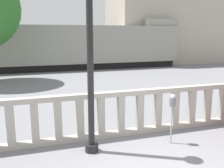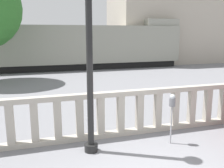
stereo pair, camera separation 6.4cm
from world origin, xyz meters
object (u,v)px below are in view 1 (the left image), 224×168
at_px(parking_meter, 172,104).
at_px(train_far, 78,40).
at_px(lamppost, 90,31).
at_px(train_near, 28,47).

height_order(parking_meter, train_far, train_far).
relative_size(lamppost, train_near, 0.20).
relative_size(lamppost, train_far, 0.18).
bearing_deg(train_near, train_far, 64.54).
distance_m(lamppost, train_far, 28.88).
bearing_deg(train_far, parking_meter, -94.86).
bearing_deg(parking_meter, train_near, 104.21).
bearing_deg(train_near, lamppost, -83.68).
xyz_separation_m(lamppost, train_far, (4.65, 28.48, -1.04)).
xyz_separation_m(parking_meter, train_near, (-3.89, 15.37, 0.77)).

